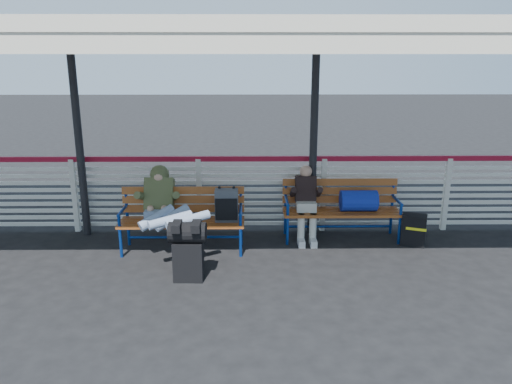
{
  "coord_description": "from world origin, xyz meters",
  "views": [
    {
      "loc": [
        0.82,
        -5.84,
        2.81
      ],
      "look_at": [
        0.9,
        1.0,
        0.9
      ],
      "focal_mm": 35.0,
      "sensor_mm": 36.0,
      "label": 1
    }
  ],
  "objects_px": {
    "bench_left": "(197,211)",
    "companion_person": "(306,202)",
    "luggage_stack": "(188,249)",
    "suitcase_side": "(414,230)",
    "bench_right": "(349,202)",
    "traveler_man": "(168,213)"
  },
  "relations": [
    {
      "from": "luggage_stack",
      "to": "bench_right",
      "type": "distance_m",
      "value": 2.75
    },
    {
      "from": "bench_left",
      "to": "companion_person",
      "type": "distance_m",
      "value": 1.7
    },
    {
      "from": "bench_right",
      "to": "traveler_man",
      "type": "height_order",
      "value": "traveler_man"
    },
    {
      "from": "luggage_stack",
      "to": "traveler_man",
      "type": "xyz_separation_m",
      "value": [
        -0.35,
        0.69,
        0.26
      ]
    },
    {
      "from": "traveler_man",
      "to": "companion_person",
      "type": "bearing_deg",
      "value": 21.08
    },
    {
      "from": "luggage_stack",
      "to": "traveler_man",
      "type": "distance_m",
      "value": 0.81
    },
    {
      "from": "bench_right",
      "to": "traveler_man",
      "type": "relative_size",
      "value": 1.1
    },
    {
      "from": "luggage_stack",
      "to": "suitcase_side",
      "type": "bearing_deg",
      "value": 21.45
    },
    {
      "from": "companion_person",
      "to": "suitcase_side",
      "type": "bearing_deg",
      "value": -10.54
    },
    {
      "from": "suitcase_side",
      "to": "bench_right",
      "type": "bearing_deg",
      "value": -176.35
    },
    {
      "from": "companion_person",
      "to": "traveler_man",
      "type": "bearing_deg",
      "value": -158.92
    },
    {
      "from": "luggage_stack",
      "to": "suitcase_side",
      "type": "distance_m",
      "value": 3.45
    },
    {
      "from": "bench_right",
      "to": "companion_person",
      "type": "bearing_deg",
      "value": -178.99
    },
    {
      "from": "luggage_stack",
      "to": "bench_left",
      "type": "bearing_deg",
      "value": 91.42
    },
    {
      "from": "luggage_stack",
      "to": "bench_right",
      "type": "relative_size",
      "value": 0.43
    },
    {
      "from": "luggage_stack",
      "to": "bench_left",
      "type": "height_order",
      "value": "bench_left"
    },
    {
      "from": "luggage_stack",
      "to": "suitcase_side",
      "type": "height_order",
      "value": "luggage_stack"
    },
    {
      "from": "luggage_stack",
      "to": "bench_right",
      "type": "height_order",
      "value": "bench_right"
    },
    {
      "from": "companion_person",
      "to": "luggage_stack",
      "type": "bearing_deg",
      "value": -138.59
    },
    {
      "from": "traveler_man",
      "to": "suitcase_side",
      "type": "bearing_deg",
      "value": 7.47
    },
    {
      "from": "luggage_stack",
      "to": "companion_person",
      "type": "xyz_separation_m",
      "value": [
        1.65,
        1.46,
        0.17
      ]
    },
    {
      "from": "luggage_stack",
      "to": "companion_person",
      "type": "bearing_deg",
      "value": 43.26
    }
  ]
}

